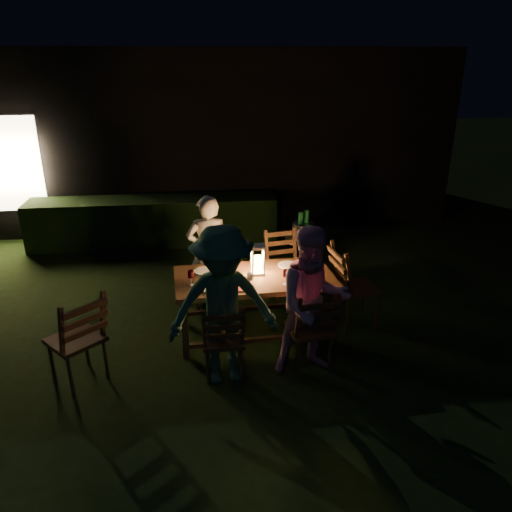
{
  "coord_description": "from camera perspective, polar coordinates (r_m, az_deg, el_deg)",
  "views": [
    {
      "loc": [
        0.29,
        -4.62,
        3.11
      ],
      "look_at": [
        0.92,
        0.77,
        0.89
      ],
      "focal_mm": 35.0,
      "sensor_mm": 36.0,
      "label": 1
    }
  ],
  "objects": [
    {
      "name": "wineglass_e",
      "position": [
        5.36,
        -0.69,
        -2.83
      ],
      "size": [
        0.06,
        0.06,
        0.18
      ],
      "primitive_type": null,
      "color": "silver",
      "rests_on": "dining_table"
    },
    {
      "name": "bottle_bucket_a",
      "position": [
        6.96,
        5.1,
        3.17
      ],
      "size": [
        0.07,
        0.07,
        0.32
      ],
      "primitive_type": "cylinder",
      "color": "#0F471E",
      "rests_on": "side_table"
    },
    {
      "name": "plate_near_right",
      "position": [
        5.57,
        4.77,
        -2.8
      ],
      "size": [
        0.25,
        0.25,
        0.01
      ],
      "primitive_type": "cylinder",
      "color": "white",
      "rests_on": "dining_table"
    },
    {
      "name": "napkin_left",
      "position": [
        5.37,
        -1.18,
        -3.75
      ],
      "size": [
        0.18,
        0.14,
        0.01
      ],
      "primitive_type": "cube",
      "color": "red",
      "rests_on": "dining_table"
    },
    {
      "name": "wineglass_d",
      "position": [
        5.93,
        5.41,
        -0.36
      ],
      "size": [
        0.06,
        0.06,
        0.18
      ],
      "primitive_type": null,
      "color": "#59070F",
      "rests_on": "dining_table"
    },
    {
      "name": "chair_near_right",
      "position": [
        5.33,
        6.13,
        -9.8
      ],
      "size": [
        0.49,
        0.52,
        0.97
      ],
      "rotation": [
        0.0,
        0.0,
        0.13
      ],
      "color": "#4E2E1A",
      "rests_on": "ground"
    },
    {
      "name": "bottle_table",
      "position": [
        5.59,
        -2.72,
        -1.17
      ],
      "size": [
        0.07,
        0.07,
        0.28
      ],
      "primitive_type": "cylinder",
      "color": "#0F471E",
      "rests_on": "dining_table"
    },
    {
      "name": "chair_far_right",
      "position": [
        6.66,
        3.3,
        -2.78
      ],
      "size": [
        0.52,
        0.54,
        0.98
      ],
      "rotation": [
        0.0,
        0.0,
        3.34
      ],
      "color": "#4E2E1A",
      "rests_on": "ground"
    },
    {
      "name": "garden_envelope",
      "position": [
        10.88,
        -8.49,
        13.95
      ],
      "size": [
        40.0,
        40.0,
        3.2
      ],
      "color": "black",
      "rests_on": "ground"
    },
    {
      "name": "plate_far_left",
      "position": [
        5.82,
        -5.92,
        -1.73
      ],
      "size": [
        0.25,
        0.25,
        0.01
      ],
      "primitive_type": "cylinder",
      "color": "white",
      "rests_on": "dining_table"
    },
    {
      "name": "chair_near_left",
      "position": [
        5.18,
        -3.69,
        -10.91
      ],
      "size": [
        0.41,
        0.44,
        0.92
      ],
      "rotation": [
        0.0,
        0.0,
        -0.01
      ],
      "color": "#4E2E1A",
      "rests_on": "ground"
    },
    {
      "name": "phone",
      "position": [
        5.34,
        -6.21,
        -4.05
      ],
      "size": [
        0.14,
        0.07,
        0.01
      ],
      "primitive_type": "cube",
      "color": "black",
      "rests_on": "dining_table"
    },
    {
      "name": "person_opp_right",
      "position": [
        5.04,
        6.5,
        -5.29
      ],
      "size": [
        0.8,
        0.64,
        1.58
      ],
      "primitive_type": "imported",
      "rotation": [
        0.0,
        0.0,
        0.06
      ],
      "color": "#D794BB",
      "rests_on": "ground"
    },
    {
      "name": "ice_bucket",
      "position": [
        7.02,
        5.42,
        2.9
      ],
      "size": [
        0.3,
        0.3,
        0.22
      ],
      "primitive_type": "cylinder",
      "color": "#A5A8AD",
      "rests_on": "side_table"
    },
    {
      "name": "plate_far_right",
      "position": [
        5.96,
        3.7,
        -1.04
      ],
      "size": [
        0.25,
        0.25,
        0.01
      ],
      "primitive_type": "cylinder",
      "color": "white",
      "rests_on": "dining_table"
    },
    {
      "name": "chair_spare",
      "position": [
        5.36,
        -19.58,
        -10.54
      ],
      "size": [
        0.69,
        0.69,
        1.06
      ],
      "rotation": [
        0.0,
        0.0,
        0.72
      ],
      "color": "#4E2E1A",
      "rests_on": "ground"
    },
    {
      "name": "lantern",
      "position": [
        5.67,
        0.21,
        -0.6
      ],
      "size": [
        0.16,
        0.16,
        0.35
      ],
      "color": "white",
      "rests_on": "dining_table"
    },
    {
      "name": "wineglass_b",
      "position": [
        5.47,
        -7.44,
        -2.51
      ],
      "size": [
        0.06,
        0.06,
        0.18
      ],
      "primitive_type": null,
      "color": "#59070F",
      "rests_on": "dining_table"
    },
    {
      "name": "dining_table",
      "position": [
        5.71,
        -0.19,
        -2.97
      ],
      "size": [
        1.85,
        1.0,
        0.75
      ],
      "rotation": [
        0.0,
        0.0,
        0.06
      ],
      "color": "#4E2E1A",
      "rests_on": "ground"
    },
    {
      "name": "plate_near_left",
      "position": [
        5.42,
        -5.54,
        -3.59
      ],
      "size": [
        0.25,
        0.25,
        0.01
      ],
      "primitive_type": "cylinder",
      "color": "white",
      "rests_on": "dining_table"
    },
    {
      "name": "bottle_bucket_b",
      "position": [
        7.05,
        5.77,
        3.4
      ],
      "size": [
        0.07,
        0.07,
        0.32
      ],
      "primitive_type": "cylinder",
      "color": "#0F471E",
      "rests_on": "side_table"
    },
    {
      "name": "chair_far_left",
      "position": [
        6.52,
        -5.25,
        -3.62
      ],
      "size": [
        0.42,
        0.45,
        0.9
      ],
      "rotation": [
        0.0,
        0.0,
        3.1
      ],
      "color": "#4E2E1A",
      "rests_on": "ground"
    },
    {
      "name": "side_table",
      "position": [
        7.09,
        5.37,
        1.45
      ],
      "size": [
        0.51,
        0.51,
        0.68
      ],
      "color": "olive",
      "rests_on": "ground"
    },
    {
      "name": "wineglass_a",
      "position": [
        5.86,
        -3.56,
        -0.6
      ],
      "size": [
        0.06,
        0.06,
        0.18
      ],
      "primitive_type": null,
      "color": "#59070F",
      "rests_on": "dining_table"
    },
    {
      "name": "person_house_side",
      "position": [
        6.38,
        -5.46,
        0.42
      ],
      "size": [
        0.57,
        0.39,
        1.5
      ],
      "primitive_type": "imported",
      "rotation": [
        0.0,
        0.0,
        3.2
      ],
      "color": "beige",
      "rests_on": "ground"
    },
    {
      "name": "napkin_right",
      "position": [
        5.53,
        5.98,
        -3.08
      ],
      "size": [
        0.18,
        0.14,
        0.01
      ],
      "primitive_type": "cube",
      "color": "red",
      "rests_on": "dining_table"
    },
    {
      "name": "chair_end",
      "position": [
        6.17,
        11.15,
        -4.99
      ],
      "size": [
        0.57,
        0.54,
        1.08
      ],
      "rotation": [
        0.0,
        0.0,
        -1.46
      ],
      "color": "#4E2E1A",
      "rests_on": "ground"
    },
    {
      "name": "wineglass_c",
      "position": [
        5.45,
        3.43,
        -2.42
      ],
      "size": [
        0.06,
        0.06,
        0.18
      ],
      "primitive_type": null,
      "color": "#59070F",
      "rests_on": "dining_table"
    },
    {
      "name": "person_opp_left",
      "position": [
        4.86,
        -3.76,
        -5.8
      ],
      "size": [
        1.1,
        0.68,
        1.66
      ],
      "primitive_type": "imported",
      "rotation": [
        0.0,
        0.0,
        0.06
      ],
      "color": "#32654C",
      "rests_on": "ground"
    }
  ]
}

